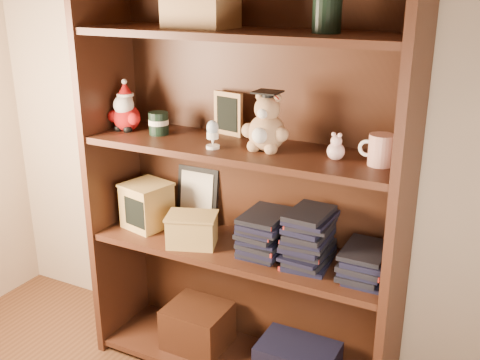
{
  "coord_description": "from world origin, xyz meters",
  "views": [
    {
      "loc": [
        0.71,
        -0.41,
        1.5
      ],
      "look_at": [
        -0.17,
        1.3,
        0.82
      ],
      "focal_mm": 42.0,
      "sensor_mm": 36.0,
      "label": 1
    }
  ],
  "objects_px": {
    "bookcase": "(246,186)",
    "teacher_mug": "(380,150)",
    "treats_box": "(147,205)",
    "grad_teddy_bear": "(266,127)"
  },
  "relations": [
    {
      "from": "teacher_mug",
      "to": "bookcase",
      "type": "bearing_deg",
      "value": 174.22
    },
    {
      "from": "bookcase",
      "to": "treats_box",
      "type": "distance_m",
      "value": 0.45
    },
    {
      "from": "bookcase",
      "to": "grad_teddy_bear",
      "type": "height_order",
      "value": "bookcase"
    },
    {
      "from": "bookcase",
      "to": "grad_teddy_bear",
      "type": "distance_m",
      "value": 0.28
    },
    {
      "from": "grad_teddy_bear",
      "to": "bookcase",
      "type": "bearing_deg",
      "value": 151.95
    },
    {
      "from": "treats_box",
      "to": "grad_teddy_bear",
      "type": "bearing_deg",
      "value": -0.6
    },
    {
      "from": "bookcase",
      "to": "teacher_mug",
      "type": "distance_m",
      "value": 0.55
    },
    {
      "from": "bookcase",
      "to": "teacher_mug",
      "type": "xyz_separation_m",
      "value": [
        0.5,
        -0.05,
        0.22
      ]
    },
    {
      "from": "teacher_mug",
      "to": "treats_box",
      "type": "distance_m",
      "value": 0.99
    },
    {
      "from": "grad_teddy_bear",
      "to": "treats_box",
      "type": "distance_m",
      "value": 0.66
    }
  ]
}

